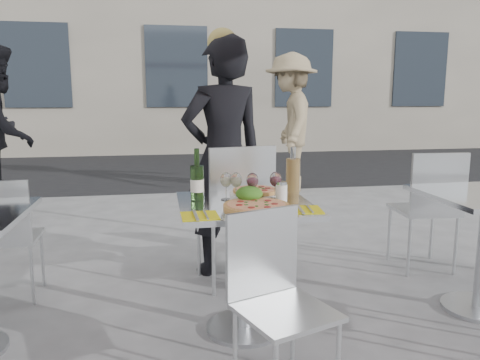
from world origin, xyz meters
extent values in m
plane|color=slate|center=(0.00, 0.00, 0.00)|extent=(80.00, 80.00, 0.00)
cube|color=black|center=(0.00, 6.50, 0.00)|extent=(24.00, 5.00, 0.00)
cylinder|color=#B7BABF|center=(0.00, 0.00, 0.01)|extent=(0.44, 0.44, 0.02)
cylinder|color=#B7BABF|center=(0.00, 0.00, 0.37)|extent=(0.07, 0.07, 0.72)
cube|color=silver|center=(0.00, 0.00, 0.73)|extent=(0.72, 0.72, 0.03)
cylinder|color=#B7BABF|center=(1.50, 0.00, 0.01)|extent=(0.44, 0.44, 0.02)
cylinder|color=silver|center=(0.20, 0.95, 0.24)|extent=(0.03, 0.03, 0.49)
cylinder|color=silver|center=(-0.19, 0.88, 0.24)|extent=(0.03, 0.03, 0.49)
cylinder|color=silver|center=(0.27, 0.56, 0.24)|extent=(0.03, 0.03, 0.49)
cylinder|color=silver|center=(-0.12, 0.49, 0.24)|extent=(0.03, 0.03, 0.49)
cube|color=silver|center=(0.04, 0.72, 0.50)|extent=(0.53, 0.53, 0.03)
cube|color=silver|center=(0.08, 0.49, 0.76)|extent=(0.45, 0.11, 0.49)
cylinder|color=silver|center=(-0.15, -0.56, 0.20)|extent=(0.02, 0.02, 0.40)
cylinder|color=silver|center=(0.16, -0.45, 0.20)|extent=(0.02, 0.02, 0.40)
cube|color=silver|center=(0.06, -0.65, 0.41)|extent=(0.48, 0.48, 0.02)
cube|color=silver|center=(0.00, -0.48, 0.62)|extent=(0.36, 0.15, 0.40)
cylinder|color=silver|center=(-1.29, 0.87, 0.20)|extent=(0.02, 0.02, 0.40)
cylinder|color=silver|center=(-1.28, 0.55, 0.20)|extent=(0.02, 0.02, 0.40)
cube|color=silver|center=(-1.44, 0.71, 0.41)|extent=(0.39, 0.39, 0.02)
cylinder|color=silver|center=(1.74, 0.92, 0.23)|extent=(0.02, 0.02, 0.45)
cylinder|color=silver|center=(1.37, 0.94, 0.23)|extent=(0.02, 0.02, 0.45)
cylinder|color=silver|center=(1.71, 0.55, 0.23)|extent=(0.02, 0.02, 0.45)
cylinder|color=silver|center=(1.35, 0.58, 0.23)|extent=(0.02, 0.02, 0.45)
cube|color=silver|center=(1.54, 0.75, 0.46)|extent=(0.45, 0.45, 0.03)
cube|color=silver|center=(1.52, 0.54, 0.70)|extent=(0.42, 0.06, 0.45)
imported|color=black|center=(0.01, 0.95, 0.88)|extent=(0.73, 0.57, 1.76)
imported|color=black|center=(-2.12, 2.89, 0.95)|extent=(0.78, 0.96, 1.89)
imported|color=#9D8865|center=(1.39, 3.95, 0.96)|extent=(0.94, 1.36, 1.93)
cylinder|color=tan|center=(0.04, -0.13, 0.76)|extent=(0.35, 0.35, 0.02)
cylinder|color=beige|center=(0.04, -0.13, 0.77)|extent=(0.31, 0.31, 0.00)
cylinder|color=white|center=(0.10, 0.21, 0.76)|extent=(0.31, 0.31, 0.01)
cylinder|color=tan|center=(0.10, 0.21, 0.77)|extent=(0.27, 0.27, 0.02)
cylinder|color=beige|center=(0.10, 0.21, 0.78)|extent=(0.24, 0.24, 0.00)
cylinder|color=white|center=(0.03, 0.02, 0.76)|extent=(0.22, 0.22, 0.01)
ellipsoid|color=#205A16|center=(0.03, 0.02, 0.80)|extent=(0.15, 0.15, 0.08)
sphere|color=#B21914|center=(0.07, 0.04, 0.81)|extent=(0.03, 0.03, 0.03)
cylinder|color=#2C521F|center=(-0.25, 0.08, 0.85)|extent=(0.07, 0.07, 0.20)
cone|color=#2C521F|center=(-0.25, 0.08, 0.95)|extent=(0.07, 0.07, 0.03)
cylinder|color=#2C521F|center=(-0.25, 0.08, 0.99)|extent=(0.03, 0.03, 0.10)
cylinder|color=silver|center=(-0.25, 0.08, 0.84)|extent=(0.07, 0.08, 0.07)
cylinder|color=tan|center=(0.31, 0.13, 0.86)|extent=(0.08, 0.08, 0.22)
cylinder|color=white|center=(0.31, 0.13, 1.00)|extent=(0.03, 0.03, 0.08)
cylinder|color=white|center=(0.21, 0.02, 0.80)|extent=(0.06, 0.06, 0.09)
cylinder|color=silver|center=(0.21, 0.02, 0.85)|extent=(0.06, 0.06, 0.02)
cylinder|color=white|center=(-0.09, 0.09, 0.75)|extent=(0.06, 0.06, 0.00)
cylinder|color=white|center=(-0.09, 0.09, 0.80)|extent=(0.01, 0.01, 0.09)
ellipsoid|color=white|center=(-0.09, 0.09, 0.86)|extent=(0.07, 0.07, 0.08)
ellipsoid|color=beige|center=(-0.09, 0.09, 0.85)|extent=(0.05, 0.05, 0.05)
cylinder|color=white|center=(-0.04, 0.07, 0.75)|extent=(0.06, 0.06, 0.00)
cylinder|color=white|center=(-0.04, 0.07, 0.80)|extent=(0.01, 0.01, 0.09)
ellipsoid|color=white|center=(-0.04, 0.07, 0.86)|extent=(0.07, 0.07, 0.08)
ellipsoid|color=beige|center=(-0.04, 0.07, 0.85)|extent=(0.05, 0.05, 0.05)
cylinder|color=white|center=(0.05, 0.05, 0.75)|extent=(0.06, 0.06, 0.00)
cylinder|color=white|center=(0.05, 0.05, 0.80)|extent=(0.01, 0.01, 0.09)
ellipsoid|color=white|center=(0.05, 0.05, 0.86)|extent=(0.07, 0.07, 0.08)
ellipsoid|color=#4F0B18|center=(0.05, 0.05, 0.85)|extent=(0.05, 0.05, 0.05)
cylinder|color=white|center=(0.19, 0.06, 0.75)|extent=(0.06, 0.06, 0.00)
cylinder|color=white|center=(0.19, 0.06, 0.80)|extent=(0.01, 0.01, 0.09)
ellipsoid|color=white|center=(0.19, 0.06, 0.86)|extent=(0.07, 0.07, 0.08)
ellipsoid|color=#4F0B18|center=(0.19, 0.06, 0.85)|extent=(0.05, 0.05, 0.05)
cube|color=yellow|center=(-0.27, -0.25, 0.75)|extent=(0.18, 0.18, 0.00)
cube|color=#B7BABF|center=(-0.29, -0.25, 0.76)|extent=(0.02, 0.20, 0.00)
cube|color=#B7BABF|center=(-0.24, -0.25, 0.76)|extent=(0.01, 0.18, 0.00)
cube|color=yellow|center=(0.27, -0.22, 0.75)|extent=(0.20, 0.20, 0.00)
cube|color=#B7BABF|center=(0.25, -0.22, 0.76)|extent=(0.04, 0.20, 0.00)
cube|color=#B7BABF|center=(0.30, -0.22, 0.76)|extent=(0.03, 0.18, 0.00)
camera|label=1|loc=(-0.46, -2.47, 1.32)|focal=35.00mm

